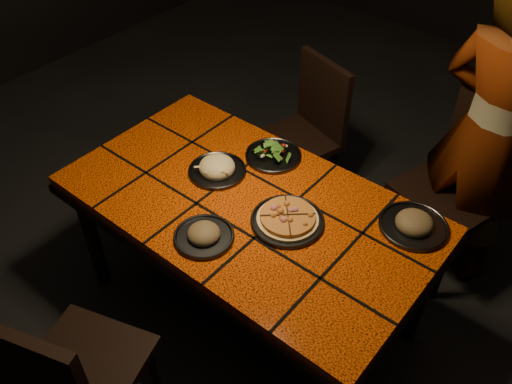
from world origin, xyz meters
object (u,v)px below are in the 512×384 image
Objects in this scene: diner at (487,136)px; plate_pizza at (288,219)px; chair_far_right at (468,173)px; chair_near at (66,375)px; plate_pasta at (217,168)px; dining_table at (248,214)px; chair_far_left at (308,126)px.

plate_pizza is at bearing 83.36° from diner.
chair_far_right is 0.24m from diner.
chair_near reaches higher than plate_pizza.
chair_near is 0.92× the size of chair_far_right.
plate_pizza is 1.36× the size of plate_pasta.
dining_table is 4.49× the size of plate_pizza.
chair_far_left is at bearing 95.01° from plate_pasta.
plate_pizza is (-0.43, -0.99, -0.06)m from diner.
chair_near is 2.05m from chair_far_right.
chair_near reaches higher than chair_far_left.
plate_pasta reaches higher than dining_table.
dining_table is at bearing -105.24° from chair_far_right.
chair_far_left is 0.54× the size of diner.
chair_near is (-0.06, -0.95, -0.13)m from dining_table.
dining_table is 1.17m from chair_far_right.
plate_pasta is (-0.17, 1.01, 0.23)m from chair_near.
chair_far_right is at bearing 16.29° from diner.
diner is at bearing 15.72° from chair_far_right.
plate_pizza is (-0.40, -0.99, 0.18)m from chair_far_right.
chair_far_right reaches higher than chair_near.
dining_table is at bearing -111.75° from chair_near.
chair_far_left is 1.00m from diner.
plate_pasta is at bearing 172.97° from plate_pizza.
chair_near is 0.57× the size of diner.
plate_pasta is (0.07, -0.84, 0.25)m from chair_far_left.
chair_near reaches higher than plate_pasta.
chair_far_left is at bearing 108.70° from dining_table.
diner is (0.03, -0.00, 0.24)m from chair_far_right.
dining_table is at bearing -54.39° from chair_far_left.
plate_pasta reaches higher than plate_pizza.
chair_far_right is (0.67, 1.94, 0.05)m from chair_near.
chair_far_left is 2.51× the size of plate_pizza.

